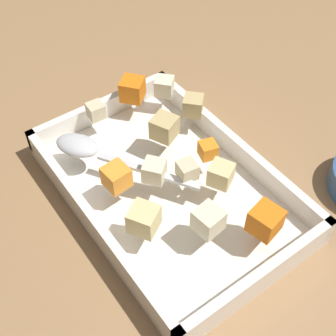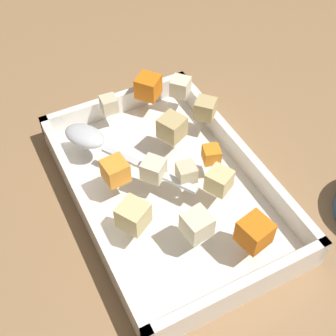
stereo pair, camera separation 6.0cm
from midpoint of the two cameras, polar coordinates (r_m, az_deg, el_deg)
ground_plane at (r=0.64m, az=-2.55°, el=-4.56°), size 4.00×4.00×0.00m
baking_dish at (r=0.64m, az=-2.70°, el=-2.84°), size 0.37×0.25×0.05m
carrot_chunk_near_spoon at (r=0.62m, az=2.29°, el=2.14°), size 0.03×0.03×0.02m
carrot_chunk_center at (r=0.59m, az=-9.40°, el=-1.28°), size 0.03×0.03×0.03m
carrot_chunk_near_right at (r=0.55m, az=9.06°, el=-6.73°), size 0.04×0.04×0.03m
carrot_chunk_corner_nw at (r=0.71m, az=-6.95°, el=9.67°), size 0.05×0.05×0.03m
potato_chunk_back_center at (r=0.65m, az=-3.14°, el=4.97°), size 0.04×0.04×0.03m
potato_chunk_corner_se at (r=0.68m, az=0.64°, el=7.74°), size 0.04×0.04×0.03m
potato_chunk_mid_left at (r=0.69m, az=-11.54°, el=6.94°), size 0.02×0.02×0.02m
potato_chunk_rim_edge at (r=0.55m, az=-6.22°, el=-6.60°), size 0.05×0.05×0.03m
potato_chunk_near_left at (r=0.59m, az=3.78°, el=-0.96°), size 0.04×0.04×0.03m
potato_chunk_corner_sw at (r=0.54m, az=1.92°, el=-6.77°), size 0.03×0.03×0.03m
potato_chunk_far_right at (r=0.60m, az=-0.45°, el=-0.44°), size 0.03×0.03×0.02m
potato_chunk_heap_side at (r=0.72m, az=-2.91°, el=10.10°), size 0.04×0.04×0.03m
potato_chunk_mid_right at (r=0.59m, az=-4.63°, el=-0.53°), size 0.04×0.04×0.03m
serving_spoon at (r=0.64m, az=-12.88°, el=2.26°), size 0.19×0.13×0.02m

